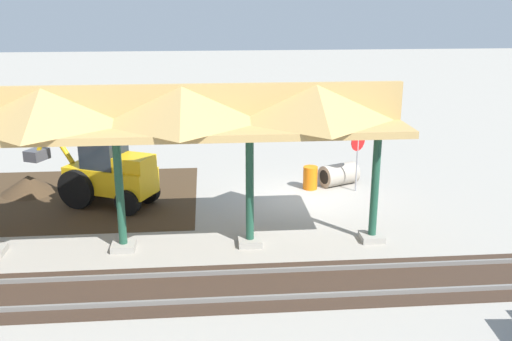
# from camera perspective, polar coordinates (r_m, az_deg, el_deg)

# --- Properties ---
(ground_plane) EXTENTS (120.00, 120.00, 0.00)m
(ground_plane) POSITION_cam_1_polar(r_m,az_deg,el_deg) (21.34, 4.78, -2.78)
(ground_plane) COLOR #9E998E
(dirt_work_zone) EXTENTS (9.40, 7.00, 0.01)m
(dirt_work_zone) POSITION_cam_1_polar(r_m,az_deg,el_deg) (22.39, -18.11, -2.63)
(dirt_work_zone) COLOR #42301E
(dirt_work_zone) RESTS_ON ground
(platform_canopy) EXTENTS (16.29, 3.20, 4.90)m
(platform_canopy) POSITION_cam_1_polar(r_m,az_deg,el_deg) (16.32, -14.05, 5.75)
(platform_canopy) COLOR #9E998E
(platform_canopy) RESTS_ON ground
(rail_tracks) EXTENTS (60.00, 2.58, 0.15)m
(rail_tracks) POSITION_cam_1_polar(r_m,az_deg,el_deg) (15.42, 8.94, -10.98)
(rail_tracks) COLOR slate
(rail_tracks) RESTS_ON ground
(stop_sign) EXTENTS (0.64, 0.46, 2.37)m
(stop_sign) POSITION_cam_1_polar(r_m,az_deg,el_deg) (21.90, 10.14, 2.20)
(stop_sign) COLOR gray
(stop_sign) RESTS_ON ground
(backhoe) EXTENTS (5.05, 3.27, 2.82)m
(backhoe) POSITION_cam_1_polar(r_m,az_deg,el_deg) (20.96, -14.70, -0.01)
(backhoe) COLOR #EAB214
(backhoe) RESTS_ON ground
(dirt_mound) EXTENTS (4.21, 4.21, 1.33)m
(dirt_mound) POSITION_cam_1_polar(r_m,az_deg,el_deg) (23.61, -21.69, -2.01)
(dirt_mound) COLOR #42301E
(dirt_mound) RESTS_ON ground
(concrete_pipe) EXTENTS (1.69, 1.39, 0.86)m
(concrete_pipe) POSITION_cam_1_polar(r_m,az_deg,el_deg) (22.89, 8.29, -0.38)
(concrete_pipe) COLOR #9E9384
(concrete_pipe) RESTS_ON ground
(traffic_barrel) EXTENTS (0.56, 0.56, 0.90)m
(traffic_barrel) POSITION_cam_1_polar(r_m,az_deg,el_deg) (22.27, 5.45, -0.73)
(traffic_barrel) COLOR orange
(traffic_barrel) RESTS_ON ground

